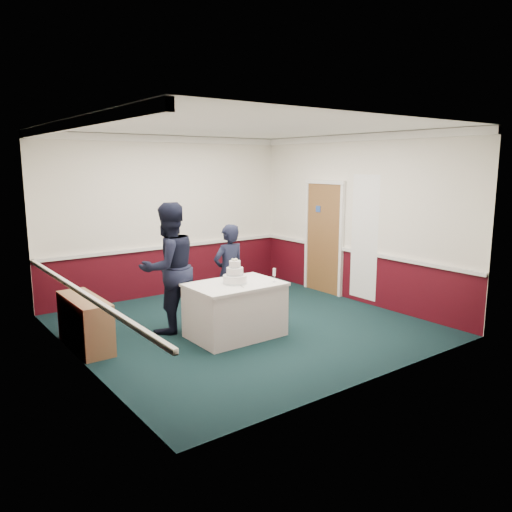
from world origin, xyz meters
TOP-DOWN VIEW (x-y plane):
  - ground at (0.00, 0.00)m, footprint 5.00×5.00m
  - room_shell at (0.08, 0.61)m, footprint 5.00×5.00m
  - sideboard at (-2.28, 0.54)m, footprint 0.41×1.20m
  - cake_table at (-0.38, -0.31)m, footprint 1.32×0.92m
  - wedding_cake at (-0.38, -0.31)m, footprint 0.35×0.35m
  - cake_knife at (-0.41, -0.51)m, footprint 0.07×0.22m
  - champagne_flute at (0.12, -0.59)m, footprint 0.05×0.05m
  - person_man at (-1.03, 0.47)m, footprint 1.02×0.84m
  - person_woman at (-0.02, 0.40)m, footprint 0.58×0.40m

SIDE VIEW (x-z plane):
  - ground at x=0.00m, z-range 0.00..0.00m
  - sideboard at x=-2.28m, z-range 0.00..0.70m
  - cake_table at x=-0.38m, z-range 0.01..0.80m
  - person_woman at x=-0.02m, z-range 0.00..1.55m
  - cake_knife at x=-0.41m, z-range 0.79..0.79m
  - wedding_cake at x=-0.38m, z-range 0.72..1.08m
  - champagne_flute at x=0.12m, z-range 0.83..1.03m
  - person_man at x=-1.03m, z-range 0.00..1.93m
  - room_shell at x=0.08m, z-range 0.47..3.47m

